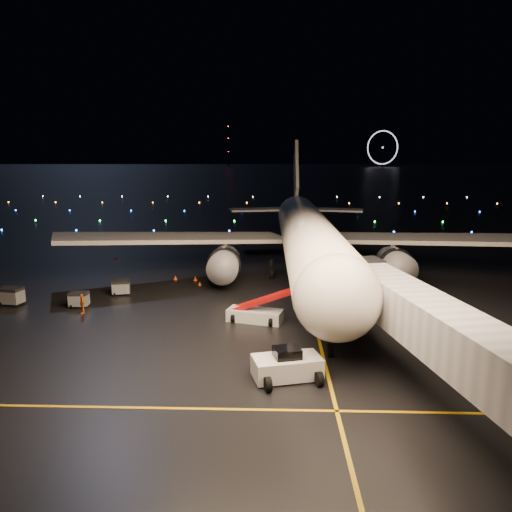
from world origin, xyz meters
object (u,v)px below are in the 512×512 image
object	(u,v)px
airliner	(306,206)
baggage_cart_1	(79,300)
crew_c	(82,304)
baggage_cart_2	(11,296)
pushback_tug	(287,363)
baggage_cart_0	(121,288)
belt_loader	(255,303)

from	to	relation	value
airliner	baggage_cart_1	bearing A→B (deg)	-148.00
crew_c	baggage_cart_2	size ratio (longest dim) A/B	0.91
baggage_cart_2	airliner	bearing A→B (deg)	35.00
airliner	baggage_cart_1	world-z (taller)	airliner
pushback_tug	crew_c	size ratio (longest dim) A/B	2.35
crew_c	baggage_cart_2	bearing A→B (deg)	-137.57
pushback_tug	airliner	bearing A→B (deg)	69.19
airliner	crew_c	size ratio (longest dim) A/B	31.90
crew_c	baggage_cart_2	world-z (taller)	crew_c
baggage_cart_2	baggage_cart_1	bearing A→B (deg)	5.73
baggage_cart_0	airliner	bearing A→B (deg)	14.72
baggage_cart_1	belt_loader	bearing A→B (deg)	-15.84
airliner	baggage_cart_2	xyz separation A→B (m)	(-30.82, -14.55, -7.89)
pushback_tug	baggage_cart_1	xyz separation A→B (m)	(-20.45, 15.80, -0.32)
pushback_tug	baggage_cart_0	distance (m)	27.02
airliner	crew_c	bearing A→B (deg)	-143.22
baggage_cart_1	baggage_cart_2	world-z (taller)	baggage_cart_2
belt_loader	baggage_cart_0	xyz separation A→B (m)	(-15.01, 8.57, -1.00)
pushback_tug	baggage_cart_0	size ratio (longest dim) A/B	2.47
baggage_cart_0	baggage_cart_2	size ratio (longest dim) A/B	0.87
crew_c	belt_loader	bearing A→B (deg)	53.54
pushback_tug	baggage_cart_1	size ratio (longest dim) A/B	2.53
baggage_cart_0	baggage_cart_1	size ratio (longest dim) A/B	1.03
crew_c	baggage_cart_1	xyz separation A→B (m)	(-1.13, 2.07, -0.21)
crew_c	baggage_cart_0	xyz separation A→B (m)	(1.73, 6.77, -0.19)
belt_loader	crew_c	size ratio (longest dim) A/B	3.78
airliner	baggage_cart_2	bearing A→B (deg)	-155.19
airliner	pushback_tug	world-z (taller)	airliner
crew_c	baggage_cart_0	world-z (taller)	crew_c
pushback_tug	belt_loader	bearing A→B (deg)	87.34
airliner	belt_loader	size ratio (longest dim) A/B	8.44
pushback_tug	belt_loader	xyz separation A→B (m)	(-2.59, 11.93, 0.69)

